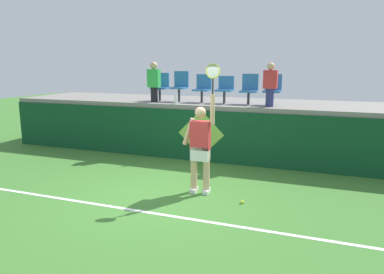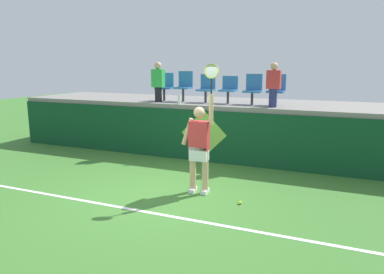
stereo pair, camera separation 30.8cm
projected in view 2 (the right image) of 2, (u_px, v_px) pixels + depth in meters
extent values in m
plane|color=#3D752D|center=(156.00, 196.00, 7.13)|extent=(40.00, 40.00, 0.00)
cube|color=#0F4223|center=(207.00, 136.00, 9.56)|extent=(12.41, 0.20, 1.37)
cube|color=gray|center=(222.00, 103.00, 10.57)|extent=(12.41, 2.65, 0.12)
cube|color=white|center=(135.00, 210.00, 6.43)|extent=(11.17, 0.08, 0.01)
cube|color=white|center=(193.00, 190.00, 7.34)|extent=(0.14, 0.27, 0.08)
cube|color=white|center=(205.00, 191.00, 7.26)|extent=(0.14, 0.27, 0.08)
cylinder|color=#DBAD84|center=(193.00, 171.00, 7.26)|extent=(0.13, 0.13, 0.89)
cylinder|color=#DBAD84|center=(205.00, 172.00, 7.18)|extent=(0.13, 0.13, 0.89)
cube|color=white|center=(199.00, 153.00, 7.15)|extent=(0.38, 0.25, 0.28)
cube|color=red|center=(199.00, 135.00, 7.08)|extent=(0.40, 0.25, 0.57)
sphere|color=#DBAD84|center=(199.00, 113.00, 6.99)|extent=(0.22, 0.22, 0.22)
cylinder|color=#DBAD84|center=(188.00, 132.00, 7.14)|extent=(0.26, 0.11, 0.55)
cylinder|color=#DBAD84|center=(211.00, 109.00, 6.90)|extent=(0.09, 0.09, 0.58)
cylinder|color=black|center=(211.00, 86.00, 6.81)|extent=(0.03, 0.03, 0.30)
torus|color=gold|center=(212.00, 71.00, 6.75)|extent=(0.28, 0.04, 0.28)
ellipsoid|color=silver|center=(212.00, 71.00, 6.75)|extent=(0.24, 0.03, 0.24)
sphere|color=#D1E533|center=(240.00, 203.00, 6.68)|extent=(0.07, 0.07, 0.07)
cylinder|color=white|center=(179.00, 99.00, 9.75)|extent=(0.08, 0.08, 0.27)
cylinder|color=#38383D|center=(164.00, 95.00, 10.64)|extent=(0.07, 0.07, 0.35)
cube|color=#2D70B2|center=(164.00, 88.00, 10.60)|extent=(0.44, 0.42, 0.05)
cube|color=#2D70B2|center=(167.00, 80.00, 10.73)|extent=(0.44, 0.04, 0.41)
cylinder|color=#38383D|center=(183.00, 95.00, 10.40)|extent=(0.07, 0.07, 0.37)
cube|color=#2D70B2|center=(183.00, 88.00, 10.36)|extent=(0.44, 0.42, 0.05)
cube|color=#2D70B2|center=(186.00, 79.00, 10.48)|extent=(0.44, 0.04, 0.45)
cylinder|color=#38383D|center=(206.00, 97.00, 10.14)|extent=(0.07, 0.07, 0.32)
cube|color=#2D70B2|center=(206.00, 90.00, 10.11)|extent=(0.44, 0.42, 0.05)
cube|color=#2D70B2|center=(208.00, 81.00, 10.23)|extent=(0.44, 0.04, 0.41)
cylinder|color=#38383D|center=(228.00, 97.00, 9.89)|extent=(0.07, 0.07, 0.33)
cube|color=#2D70B2|center=(228.00, 90.00, 9.86)|extent=(0.44, 0.42, 0.05)
cube|color=#2D70B2|center=(230.00, 83.00, 9.99)|extent=(0.44, 0.04, 0.36)
cylinder|color=#38383D|center=(252.00, 99.00, 9.64)|extent=(0.07, 0.07, 0.32)
cube|color=#2D70B2|center=(252.00, 92.00, 9.60)|extent=(0.44, 0.42, 0.05)
cube|color=#2D70B2|center=(254.00, 82.00, 9.72)|extent=(0.44, 0.04, 0.44)
cylinder|color=#38383D|center=(275.00, 99.00, 9.40)|extent=(0.07, 0.07, 0.34)
cube|color=#2D70B2|center=(276.00, 92.00, 9.36)|extent=(0.44, 0.42, 0.05)
cube|color=#2D70B2|center=(277.00, 82.00, 9.49)|extent=(0.44, 0.04, 0.42)
cylinder|color=navy|center=(273.00, 98.00, 9.05)|extent=(0.20, 0.20, 0.46)
cube|color=red|center=(274.00, 80.00, 8.96)|extent=(0.34, 0.20, 0.46)
sphere|color=#DBAD84|center=(274.00, 66.00, 8.90)|extent=(0.19, 0.19, 0.19)
cylinder|color=black|center=(158.00, 95.00, 10.31)|extent=(0.20, 0.20, 0.42)
cube|color=green|center=(158.00, 78.00, 10.22)|extent=(0.34, 0.20, 0.50)
sphere|color=#DBAD84|center=(158.00, 65.00, 10.15)|extent=(0.20, 0.20, 0.20)
cube|color=#0F4223|center=(204.00, 162.00, 9.62)|extent=(0.90, 0.01, 0.00)
plane|color=#8CC64C|center=(204.00, 134.00, 9.47)|extent=(1.27, 0.00, 1.27)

